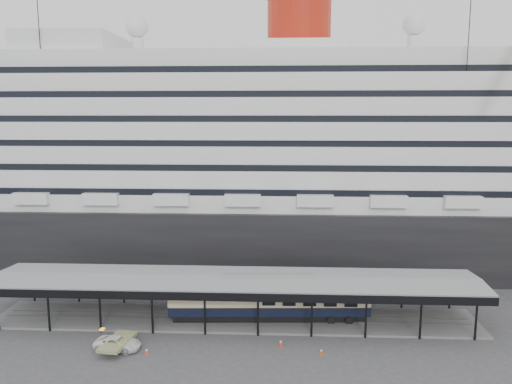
# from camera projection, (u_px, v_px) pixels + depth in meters

# --- Properties ---
(ground) EXTENTS (200.00, 200.00, 0.00)m
(ground) POSITION_uv_depth(u_px,v_px,m) (231.00, 339.00, 53.38)
(ground) COLOR #3C3C3F
(ground) RESTS_ON ground
(cruise_ship) EXTENTS (130.00, 30.00, 43.90)m
(cruise_ship) POSITION_uv_depth(u_px,v_px,m) (249.00, 148.00, 82.14)
(cruise_ship) COLOR black
(cruise_ship) RESTS_ON ground
(platform_canopy) EXTENTS (56.00, 9.18, 5.30)m
(platform_canopy) POSITION_uv_depth(u_px,v_px,m) (235.00, 300.00, 57.95)
(platform_canopy) COLOR slate
(platform_canopy) RESTS_ON ground
(port_truck) EXTENTS (5.00, 2.82, 1.32)m
(port_truck) POSITION_uv_depth(u_px,v_px,m) (118.00, 343.00, 50.81)
(port_truck) COLOR white
(port_truck) RESTS_ON ground
(pullman_carriage) EXTENTS (23.16, 4.14, 22.62)m
(pullman_carriage) POSITION_uv_depth(u_px,v_px,m) (269.00, 298.00, 57.71)
(pullman_carriage) COLOR black
(pullman_carriage) RESTS_ON ground
(traffic_cone_left) EXTENTS (0.39, 0.39, 0.68)m
(traffic_cone_left) POSITION_uv_depth(u_px,v_px,m) (147.00, 351.00, 49.88)
(traffic_cone_left) COLOR #F0440D
(traffic_cone_left) RESTS_ON ground
(traffic_cone_mid) EXTENTS (0.41, 0.41, 0.76)m
(traffic_cone_mid) POSITION_uv_depth(u_px,v_px,m) (281.00, 343.00, 51.61)
(traffic_cone_mid) COLOR red
(traffic_cone_mid) RESTS_ON ground
(traffic_cone_right) EXTENTS (0.36, 0.36, 0.69)m
(traffic_cone_right) POSITION_uv_depth(u_px,v_px,m) (321.00, 351.00, 49.78)
(traffic_cone_right) COLOR #D7400B
(traffic_cone_right) RESTS_ON ground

